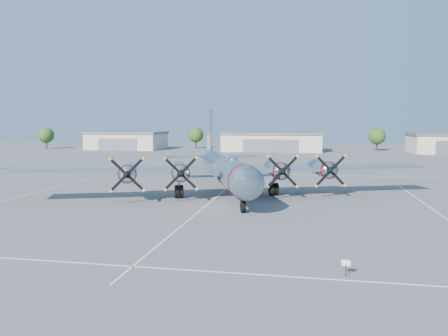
% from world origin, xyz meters
% --- Properties ---
extents(ground, '(260.00, 260.00, 0.00)m').
position_xyz_m(ground, '(0.00, 0.00, 0.00)').
color(ground, '#58585B').
rests_on(ground, ground).
extents(parking_lines, '(60.00, 50.08, 0.01)m').
position_xyz_m(parking_lines, '(0.00, -1.75, 0.01)').
color(parking_lines, silver).
rests_on(parking_lines, ground).
extents(hangar_west, '(22.60, 14.60, 5.40)m').
position_xyz_m(hangar_west, '(-45.00, 81.96, 2.71)').
color(hangar_west, '#BCAE95').
rests_on(hangar_west, ground).
extents(hangar_center, '(28.60, 14.60, 5.40)m').
position_xyz_m(hangar_center, '(0.00, 81.96, 2.71)').
color(hangar_center, '#BCAE95').
rests_on(hangar_center, ground).
extents(tree_far_west, '(4.80, 4.80, 6.64)m').
position_xyz_m(tree_far_west, '(-70.00, 78.00, 4.22)').
color(tree_far_west, '#382619').
rests_on(tree_far_west, ground).
extents(tree_west, '(4.80, 4.80, 6.64)m').
position_xyz_m(tree_west, '(-25.00, 90.00, 4.22)').
color(tree_west, '#382619').
rests_on(tree_west, ground).
extents(tree_east, '(4.80, 4.80, 6.64)m').
position_xyz_m(tree_east, '(30.00, 88.00, 4.22)').
color(tree_east, '#382619').
rests_on(tree_east, ground).
extents(main_bomber_b29, '(54.01, 45.30, 10.18)m').
position_xyz_m(main_bomber_b29, '(0.47, 4.40, 0.00)').
color(main_bomber_b29, silver).
rests_on(main_bomber_b29, ground).
extents(info_placard, '(0.48, 0.10, 0.91)m').
position_xyz_m(info_placard, '(12.13, -21.30, 0.64)').
color(info_placard, black).
rests_on(info_placard, ground).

